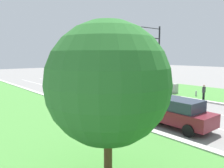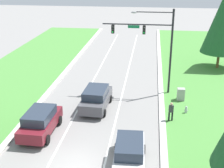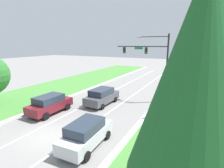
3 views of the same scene
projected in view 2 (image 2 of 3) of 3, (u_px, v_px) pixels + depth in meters
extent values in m
plane|color=gray|center=(76.00, 165.00, 20.15)|extent=(160.00, 160.00, 0.00)
cube|color=white|center=(50.00, 163.00, 20.36)|extent=(0.14, 81.00, 0.01)
cube|color=white|center=(104.00, 167.00, 19.94)|extent=(0.14, 81.00, 0.01)
cylinder|color=black|center=(171.00, 53.00, 29.95)|extent=(0.20, 0.20, 8.35)
cylinder|color=black|center=(137.00, 24.00, 29.39)|extent=(6.62, 0.12, 0.12)
cube|color=#147042|center=(134.00, 27.00, 29.51)|extent=(1.10, 0.04, 0.28)
cylinder|color=black|center=(154.00, 12.00, 28.79)|extent=(3.64, 0.09, 0.09)
ellipsoid|color=gray|center=(134.00, 12.00, 29.03)|extent=(0.56, 0.28, 0.20)
cube|color=black|center=(144.00, 30.00, 29.49)|extent=(0.28, 0.32, 0.80)
sphere|color=#2D2D2D|center=(144.00, 28.00, 29.25)|extent=(0.16, 0.16, 0.16)
sphere|color=#2D2D2D|center=(144.00, 30.00, 29.33)|extent=(0.16, 0.16, 0.16)
sphere|color=#23D647|center=(144.00, 33.00, 29.41)|extent=(0.16, 0.16, 0.16)
cube|color=black|center=(113.00, 29.00, 29.84)|extent=(0.28, 0.32, 0.80)
sphere|color=#2D2D2D|center=(113.00, 27.00, 29.60)|extent=(0.16, 0.16, 0.16)
sphere|color=#2D2D2D|center=(113.00, 29.00, 29.69)|extent=(0.16, 0.16, 0.16)
sphere|color=#23D647|center=(113.00, 32.00, 29.77)|extent=(0.16, 0.16, 0.16)
cube|color=silver|center=(129.00, 155.00, 19.88)|extent=(2.08, 4.74, 0.86)
cube|color=#283342|center=(129.00, 146.00, 19.49)|extent=(1.81, 2.87, 0.69)
cylinder|color=black|center=(143.00, 149.00, 21.30)|extent=(0.27, 0.66, 0.65)
cylinder|color=black|center=(116.00, 148.00, 21.45)|extent=(0.27, 0.66, 0.65)
cube|color=#4C4C51|center=(96.00, 100.00, 27.92)|extent=(2.28, 4.99, 0.90)
cube|color=#283342|center=(96.00, 92.00, 27.51)|extent=(1.99, 3.02, 0.70)
cylinder|color=black|center=(110.00, 99.00, 29.32)|extent=(0.27, 0.66, 0.65)
cylinder|color=black|center=(89.00, 97.00, 29.64)|extent=(0.27, 0.66, 0.65)
cylinder|color=black|center=(104.00, 113.00, 26.52)|extent=(0.27, 0.66, 0.65)
cylinder|color=black|center=(81.00, 111.00, 26.84)|extent=(0.27, 0.66, 0.65)
cube|color=maroon|center=(41.00, 124.00, 23.74)|extent=(2.07, 4.87, 0.85)
cube|color=#283342|center=(39.00, 115.00, 23.35)|extent=(1.85, 2.93, 0.71)
cylinder|color=black|center=(59.00, 120.00, 25.15)|extent=(0.25, 0.75, 0.75)
cylinder|color=black|center=(36.00, 119.00, 25.41)|extent=(0.25, 0.75, 0.75)
cylinder|color=black|center=(47.00, 140.00, 22.38)|extent=(0.25, 0.75, 0.75)
cylinder|color=black|center=(21.00, 138.00, 22.63)|extent=(0.25, 0.75, 0.75)
cube|color=#9E9E99|center=(181.00, 95.00, 29.48)|extent=(0.70, 0.60, 1.24)
cylinder|color=black|center=(169.00, 117.00, 25.66)|extent=(0.14, 0.14, 0.84)
cylinder|color=black|center=(172.00, 117.00, 25.65)|extent=(0.14, 0.14, 0.84)
cube|color=#333338|center=(171.00, 109.00, 25.40)|extent=(0.40, 0.25, 0.60)
sphere|color=tan|center=(172.00, 104.00, 25.24)|extent=(0.22, 0.22, 0.22)
cylinder|color=#B7B7BC|center=(186.00, 111.00, 27.04)|extent=(0.20, 0.20, 0.55)
sphere|color=#B7B7BC|center=(186.00, 107.00, 26.92)|extent=(0.18, 0.18, 0.18)
cylinder|color=#B7B7BC|center=(185.00, 110.00, 27.04)|extent=(0.10, 0.09, 0.09)
cylinder|color=#B7B7BC|center=(187.00, 110.00, 27.01)|extent=(0.10, 0.09, 0.09)
cylinder|color=brown|center=(218.00, 60.00, 38.59)|extent=(0.32, 0.32, 2.06)
cone|color=#1E5628|center=(223.00, 22.00, 36.88)|extent=(4.64, 4.64, 7.43)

